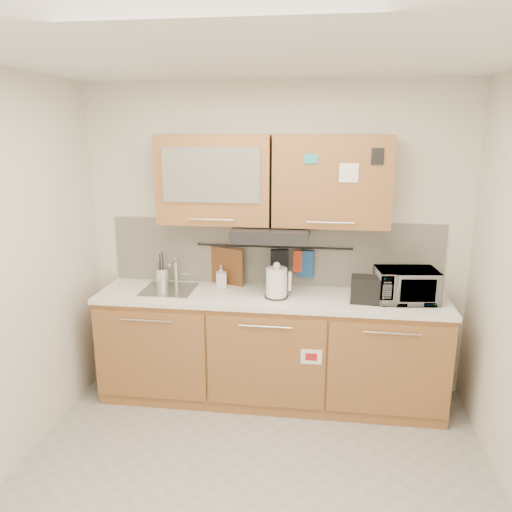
% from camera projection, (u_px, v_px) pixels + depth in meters
% --- Properties ---
extents(floor, '(3.20, 3.20, 0.00)m').
position_uv_depth(floor, '(249.00, 496.00, 3.12)').
color(floor, '#9E9993').
rests_on(floor, ground).
extents(ceiling, '(3.20, 3.20, 0.00)m').
position_uv_depth(ceiling, '(247.00, 51.00, 2.47)').
color(ceiling, white).
rests_on(ceiling, wall_back).
extents(wall_back, '(3.20, 0.00, 3.20)m').
position_uv_depth(wall_back, '(274.00, 241.00, 4.23)').
color(wall_back, silver).
rests_on(wall_back, ground).
extents(base_cabinet, '(2.80, 0.64, 0.88)m').
position_uv_depth(base_cabinet, '(270.00, 353.00, 4.16)').
color(base_cabinet, '#B0743E').
rests_on(base_cabinet, floor).
extents(countertop, '(2.82, 0.62, 0.04)m').
position_uv_depth(countertop, '(270.00, 297.00, 4.03)').
color(countertop, white).
rests_on(countertop, base_cabinet).
extents(backsplash, '(2.80, 0.02, 0.56)m').
position_uv_depth(backsplash, '(274.00, 253.00, 4.24)').
color(backsplash, silver).
rests_on(backsplash, countertop).
extents(upper_cabinets, '(1.82, 0.37, 0.70)m').
position_uv_depth(upper_cabinets, '(272.00, 180.00, 3.93)').
color(upper_cabinets, '#B0743E').
rests_on(upper_cabinets, wall_back).
extents(range_hood, '(0.60, 0.46, 0.10)m').
position_uv_depth(range_hood, '(271.00, 233.00, 3.96)').
color(range_hood, black).
rests_on(range_hood, upper_cabinets).
extents(sink, '(0.42, 0.40, 0.26)m').
position_uv_depth(sink, '(169.00, 289.00, 4.15)').
color(sink, silver).
rests_on(sink, countertop).
extents(utensil_rail, '(1.30, 0.02, 0.02)m').
position_uv_depth(utensil_rail, '(274.00, 247.00, 4.19)').
color(utensil_rail, black).
rests_on(utensil_rail, backsplash).
extents(utensil_crock, '(0.15, 0.15, 0.29)m').
position_uv_depth(utensil_crock, '(163.00, 276.00, 4.29)').
color(utensil_crock, silver).
rests_on(utensil_crock, countertop).
extents(kettle, '(0.22, 0.20, 0.29)m').
position_uv_depth(kettle, '(277.00, 283.00, 3.94)').
color(kettle, white).
rests_on(kettle, countertop).
extents(toaster, '(0.28, 0.19, 0.20)m').
position_uv_depth(toaster, '(369.00, 289.00, 3.84)').
color(toaster, black).
rests_on(toaster, countertop).
extents(microwave, '(0.50, 0.37, 0.26)m').
position_uv_depth(microwave, '(406.00, 285.00, 3.86)').
color(microwave, '#999999').
rests_on(microwave, countertop).
extents(soap_bottle, '(0.10, 0.10, 0.19)m').
position_uv_depth(soap_bottle, '(221.00, 276.00, 4.21)').
color(soap_bottle, '#999999').
rests_on(soap_bottle, countertop).
extents(cutting_board, '(0.30, 0.13, 0.38)m').
position_uv_depth(cutting_board, '(227.00, 270.00, 4.28)').
color(cutting_board, brown).
rests_on(cutting_board, utensil_rail).
extents(oven_mitt, '(0.14, 0.06, 0.23)m').
position_uv_depth(oven_mitt, '(306.00, 264.00, 4.18)').
color(oven_mitt, '#1D4B87').
rests_on(oven_mitt, utensil_rail).
extents(dark_pouch, '(0.15, 0.07, 0.23)m').
position_uv_depth(dark_pouch, '(280.00, 263.00, 4.21)').
color(dark_pouch, black).
rests_on(dark_pouch, utensil_rail).
extents(pot_holder, '(0.15, 0.05, 0.18)m').
position_uv_depth(pot_holder, '(302.00, 261.00, 4.17)').
color(pot_holder, red).
rests_on(pot_holder, utensil_rail).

